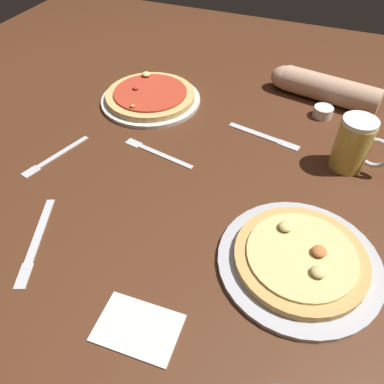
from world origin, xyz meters
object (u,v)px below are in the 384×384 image
(beer_mug_dark, at_px, (354,145))
(napkin_folded, at_px, (138,327))
(fork_spare, at_px, (55,156))
(fork_left, at_px, (157,152))
(knife_spare, at_px, (264,136))
(pizza_plate_near, at_px, (300,260))
(knife_right, at_px, (36,240))
(pizza_plate_far, at_px, (151,97))
(diner_arm, at_px, (320,87))
(ramekin_butter, at_px, (323,112))

(beer_mug_dark, relative_size, napkin_folded, 0.95)
(beer_mug_dark, relative_size, fork_spare, 0.68)
(beer_mug_dark, distance_m, fork_left, 0.51)
(napkin_folded, xyz_separation_m, knife_spare, (0.06, 0.65, -0.00))
(pizza_plate_near, bearing_deg, fork_left, 153.07)
(fork_spare, height_order, knife_spare, same)
(fork_left, distance_m, fork_spare, 0.27)
(fork_left, distance_m, knife_right, 0.39)
(pizza_plate_far, height_order, diner_arm, diner_arm)
(knife_right, distance_m, knife_spare, 0.66)
(ramekin_butter, xyz_separation_m, fork_left, (-0.39, -0.35, -0.01))
(fork_left, xyz_separation_m, diner_arm, (0.36, 0.45, 0.04))
(knife_right, xyz_separation_m, fork_spare, (-0.14, 0.25, 0.00))
(ramekin_butter, bearing_deg, fork_left, -137.75)
(beer_mug_dark, height_order, fork_spare, beer_mug_dark)
(knife_spare, bearing_deg, napkin_folded, -95.54)
(napkin_folded, relative_size, fork_left, 0.68)
(pizza_plate_far, bearing_deg, knife_spare, -7.28)
(beer_mug_dark, bearing_deg, ramekin_butter, 113.98)
(beer_mug_dark, xyz_separation_m, fork_left, (-0.48, -0.14, -0.07))
(pizza_plate_near, relative_size, fork_spare, 1.60)
(napkin_folded, relative_size, fork_spare, 0.71)
(pizza_plate_near, distance_m, fork_left, 0.48)
(ramekin_butter, relative_size, napkin_folded, 0.39)
(pizza_plate_near, bearing_deg, pizza_plate_far, 141.27)
(ramekin_butter, relative_size, diner_arm, 0.16)
(fork_left, distance_m, knife_spare, 0.31)
(pizza_plate_near, distance_m, knife_spare, 0.44)
(napkin_folded, height_order, fork_left, napkin_folded)
(napkin_folded, bearing_deg, ramekin_butter, 76.17)
(knife_spare, bearing_deg, ramekin_butter, 50.82)
(ramekin_butter, bearing_deg, knife_right, -124.43)
(beer_mug_dark, xyz_separation_m, napkin_folded, (-0.30, -0.60, -0.07))
(beer_mug_dark, distance_m, knife_right, 0.78)
(diner_arm, bearing_deg, fork_left, -128.41)
(napkin_folded, xyz_separation_m, knife_right, (-0.30, 0.09, -0.00))
(ramekin_butter, height_order, napkin_folded, ramekin_butter)
(fork_left, relative_size, fork_spare, 1.05)
(beer_mug_dark, xyz_separation_m, knife_right, (-0.59, -0.51, -0.07))
(knife_spare, relative_size, diner_arm, 0.61)
(ramekin_butter, xyz_separation_m, knife_right, (-0.50, -0.72, -0.01))
(pizza_plate_far, distance_m, fork_left, 0.27)
(pizza_plate_far, distance_m, beer_mug_dark, 0.63)
(pizza_plate_near, xyz_separation_m, knife_spare, (-0.18, 0.40, -0.01))
(napkin_folded, height_order, knife_right, napkin_folded)
(fork_left, bearing_deg, knife_right, -106.15)
(diner_arm, bearing_deg, napkin_folded, -100.61)
(napkin_folded, xyz_separation_m, fork_spare, (-0.43, 0.34, -0.00))
(knife_right, bearing_deg, pizza_plate_far, 92.52)
(pizza_plate_near, bearing_deg, fork_spare, 171.63)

